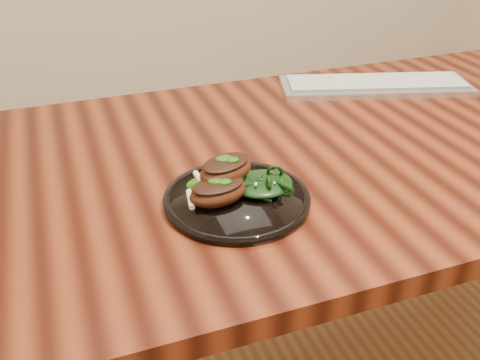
# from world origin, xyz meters

# --- Properties ---
(desk) EXTENTS (1.60, 0.80, 0.75)m
(desk) POSITION_xyz_m (0.00, 0.00, 0.67)
(desk) COLOR black
(desk) RESTS_ON ground
(plate) EXTENTS (0.24, 0.24, 0.01)m
(plate) POSITION_xyz_m (-0.30, -0.14, 0.76)
(plate) COLOR black
(plate) RESTS_ON desk
(lamb_chop_front) EXTENTS (0.11, 0.08, 0.04)m
(lamb_chop_front) POSITION_xyz_m (-0.34, -0.15, 0.79)
(lamb_chop_front) COLOR #481E0D
(lamb_chop_front) RESTS_ON plate
(lamb_chop_back) EXTENTS (0.11, 0.09, 0.04)m
(lamb_chop_back) POSITION_xyz_m (-0.32, -0.12, 0.80)
(lamb_chop_back) COLOR #481E0D
(lamb_chop_back) RESTS_ON plate
(herb_smear) EXTENTS (0.08, 0.05, 0.01)m
(herb_smear) POSITION_xyz_m (-0.33, -0.09, 0.77)
(herb_smear) COLOR #123F06
(herb_smear) RESTS_ON plate
(greens_heap) EXTENTS (0.10, 0.10, 0.04)m
(greens_heap) POSITION_xyz_m (-0.26, -0.14, 0.78)
(greens_heap) COLOR black
(greens_heap) RESTS_ON plate
(keyboard) EXTENTS (0.48, 0.27, 0.02)m
(keyboard) POSITION_xyz_m (0.20, 0.23, 0.76)
(keyboard) COLOR silver
(keyboard) RESTS_ON desk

